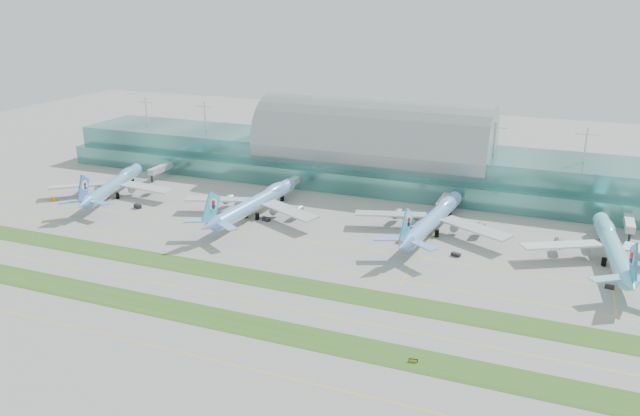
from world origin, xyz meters
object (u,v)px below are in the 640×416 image
at_px(airliner_b, 256,202).
at_px(airliner_d, 613,246).
at_px(airliner_c, 434,218).
at_px(taxiway_sign_east, 413,361).
at_px(airliner_a, 115,184).
at_px(terminal, 373,155).

relative_size(airliner_b, airliner_d, 1.01).
distance_m(airliner_c, taxiway_sign_east, 98.75).
bearing_deg(taxiway_sign_east, airliner_b, 126.68).
bearing_deg(airliner_a, airliner_c, -13.04).
distance_m(terminal, airliner_c, 75.80).
relative_size(airliner_a, taxiway_sign_east, 29.08).
bearing_deg(airliner_d, airliner_a, 174.38).
relative_size(terminal, airliner_d, 4.56).
height_order(terminal, taxiway_sign_east, terminal).
xyz_separation_m(airliner_b, airliner_d, (143.61, 2.71, -0.08)).
distance_m(airliner_a, airliner_d, 220.76).
distance_m(airliner_c, airliner_d, 67.03).
xyz_separation_m(airliner_c, taxiway_sign_east, (15.29, -97.38, -5.87)).
relative_size(airliner_c, airliner_d, 1.01).
bearing_deg(airliner_a, terminal, 16.14).
xyz_separation_m(airliner_d, taxiway_sign_east, (-51.47, -91.39, -5.83)).
distance_m(terminal, taxiway_sign_east, 169.59).
height_order(terminal, airliner_c, terminal).
relative_size(airliner_a, airliner_b, 0.92).
bearing_deg(airliner_c, airliner_b, -167.34).
relative_size(terminal, taxiway_sign_east, 142.42).
distance_m(airliner_a, airliner_b, 77.14).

